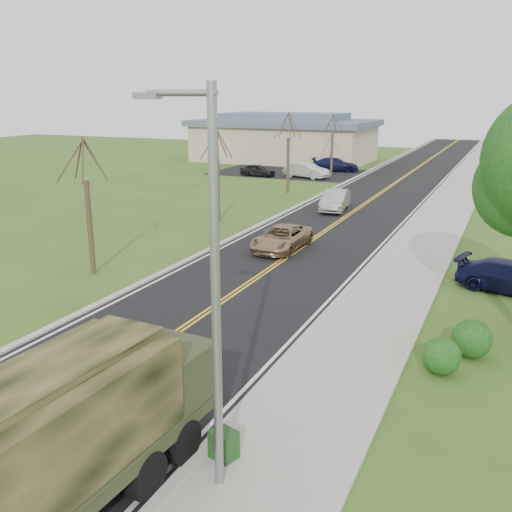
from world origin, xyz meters
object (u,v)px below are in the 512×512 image
Objects in this scene: suv_champagne at (282,238)px; utility_box_far at (224,444)px; pickup_navy at (512,278)px; sedan_silver at (335,200)px; military_truck at (77,422)px.

utility_box_far is at bearing -71.30° from suv_champagne.
suv_champagne is at bearing 91.22° from pickup_navy.
suv_champagne is at bearing -93.98° from sedan_silver.
military_truck is at bearing -78.56° from suv_champagne.
pickup_navy reaches higher than utility_box_far.
suv_champagne reaches higher than utility_box_far.
pickup_navy is at bearing -11.19° from suv_champagne.
military_truck is 10.09× the size of utility_box_far.
sedan_silver reaches higher than suv_champagne.
utility_box_far is (-5.51, -14.70, -0.21)m from pickup_navy.
sedan_silver is at bearing 100.60° from military_truck.
pickup_navy is (11.01, -2.34, 0.01)m from suv_champagne.
military_truck is 18.61m from pickup_navy.
sedan_silver is 28.86m from utility_box_far.
utility_box_far is (6.00, -28.22, -0.29)m from sedan_silver.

